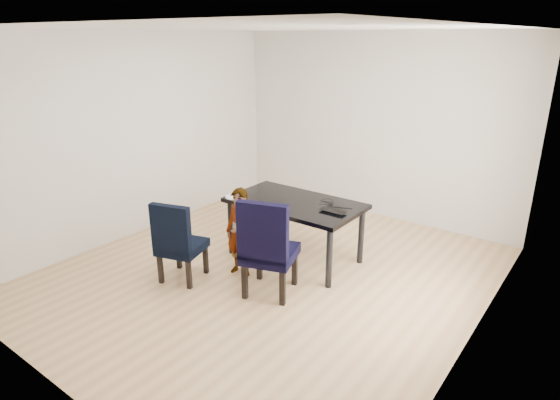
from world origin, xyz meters
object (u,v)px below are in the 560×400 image
Objects in this scene: chair_left at (182,240)px; child at (240,233)px; dining_table at (295,230)px; plate at (235,197)px; laptop at (335,210)px; chair_right at (270,245)px.

child is (0.46, 0.47, 0.05)m from chair_left.
child is at bearing -109.74° from dining_table.
plate is (-0.68, -0.32, 0.38)m from dining_table.
plate reaches higher than dining_table.
chair_left is at bearing -92.26° from plate.
laptop reaches higher than plate.
chair_right reaches higher than laptop.
dining_table is 1.46× the size of chair_right.
chair_right is 0.53m from child.
chair_right is at bearing -10.85° from child.
chair_right reaches higher than child.
chair_right is 0.89m from laptop.
child reaches higher than laptop.
plate is 1.28m from laptop.
child is 1.11m from laptop.
chair_right is 4.66× the size of plate.
chair_right is 1.09m from plate.
plate is 0.76× the size of laptop.
chair_right is at bearing -28.02° from plate.
plate is at bearing 14.58° from laptop.
chair_left reaches higher than laptop.
chair_left is 0.91m from plate.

